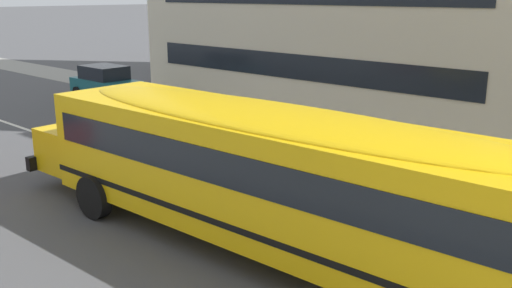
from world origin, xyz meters
The scene contains 4 objects.
ground_plane centered at (0.00, 0.00, 0.00)m, with size 400.00×400.00×0.00m, color #4C4C4F.
lane_centreline centered at (0.00, 0.00, 0.00)m, with size 110.00×0.16×0.01m, color silver.
school_bus centered at (-2.10, -1.56, 1.76)m, with size 13.31×3.21×2.96m.
parked_car_teal_near_corner centered at (-18.86, 5.62, 0.84)m, with size 3.92×1.92×1.64m.
Camera 1 is at (4.92, -9.43, 5.09)m, focal length 39.40 mm.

